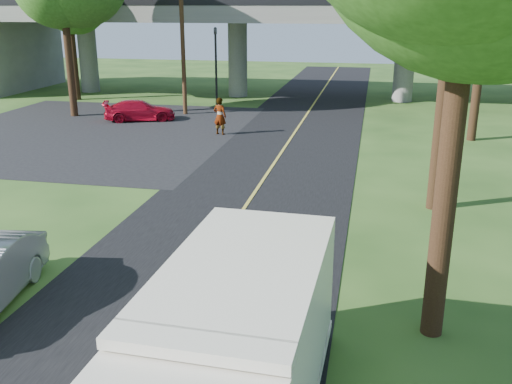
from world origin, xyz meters
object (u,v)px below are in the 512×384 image
(step_van, at_px, (233,357))
(traffic_signal, at_px, (216,60))
(pedestrian, at_px, (220,116))
(red_sedan, at_px, (140,111))
(utility_pole, at_px, (183,39))

(step_van, bearing_deg, traffic_signal, 107.60)
(step_van, xyz_separation_m, pedestrian, (-6.00, 21.47, -0.51))
(red_sedan, distance_m, pedestrian, 6.33)
(red_sedan, height_order, pedestrian, pedestrian)
(pedestrian, bearing_deg, traffic_signal, -60.22)
(red_sedan, relative_size, pedestrian, 2.10)
(traffic_signal, height_order, utility_pole, utility_pole)
(red_sedan, bearing_deg, traffic_signal, -58.64)
(utility_pole, bearing_deg, traffic_signal, 53.13)
(traffic_signal, bearing_deg, utility_pole, -126.87)
(red_sedan, xyz_separation_m, pedestrian, (5.67, -2.80, 0.38))
(traffic_signal, bearing_deg, red_sedan, -127.36)
(red_sedan, bearing_deg, utility_pole, -59.02)
(step_van, bearing_deg, pedestrian, 107.33)
(traffic_signal, height_order, red_sedan, traffic_signal)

